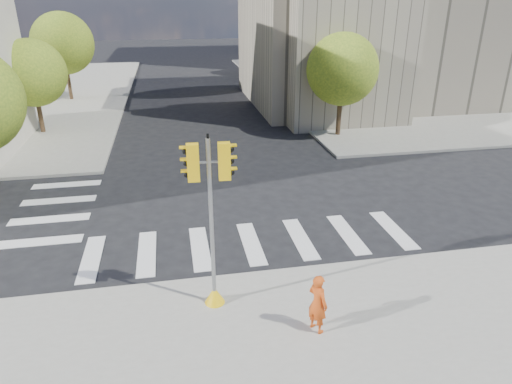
# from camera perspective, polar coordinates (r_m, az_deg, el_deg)

# --- Properties ---
(ground) EXTENTS (160.00, 160.00, 0.00)m
(ground) POSITION_cam_1_polar(r_m,az_deg,el_deg) (17.94, -1.44, -3.28)
(ground) COLOR black
(ground) RESTS_ON ground
(sidewalk_far_right) EXTENTS (28.00, 40.00, 0.15)m
(sidewalk_far_right) POSITION_cam_1_polar(r_m,az_deg,el_deg) (48.18, 17.76, 12.82)
(sidewalk_far_right) COLOR gray
(sidewalk_far_right) RESTS_ON ground
(civic_building) EXTENTS (26.00, 16.00, 19.39)m
(civic_building) POSITION_cam_1_polar(r_m,az_deg,el_deg) (39.38, 17.91, 21.25)
(civic_building) COLOR gray
(civic_building) RESTS_ON ground
(tree_lw_mid) EXTENTS (4.00, 4.00, 5.77)m
(tree_lw_mid) POSITION_cam_1_polar(r_m,az_deg,el_deg) (31.16, -26.18, 13.20)
(tree_lw_mid) COLOR #382616
(tree_lw_mid) RESTS_ON ground
(tree_lw_far) EXTENTS (4.80, 4.80, 6.95)m
(tree_lw_far) POSITION_cam_1_polar(r_m,az_deg,el_deg) (40.76, -23.01, 16.73)
(tree_lw_far) COLOR #382616
(tree_lw_far) RESTS_ON ground
(tree_re_near) EXTENTS (4.20, 4.20, 6.16)m
(tree_re_near) POSITION_cam_1_polar(r_m,az_deg,el_deg) (28.00, 10.74, 14.81)
(tree_re_near) COLOR #382616
(tree_re_near) RESTS_ON ground
(tree_re_mid) EXTENTS (4.60, 4.60, 6.66)m
(tree_re_mid) POSITION_cam_1_polar(r_m,az_deg,el_deg) (39.31, 4.29, 17.96)
(tree_re_mid) COLOR #382616
(tree_re_mid) RESTS_ON ground
(tree_re_far) EXTENTS (4.00, 4.00, 5.88)m
(tree_re_far) POSITION_cam_1_polar(r_m,az_deg,el_deg) (51.00, 0.65, 18.72)
(tree_re_far) COLOR #382616
(tree_re_far) RESTS_ON ground
(lamp_near) EXTENTS (0.35, 0.18, 8.11)m
(lamp_near) POSITION_cam_1_polar(r_m,az_deg,el_deg) (31.82, 9.05, 16.88)
(lamp_near) COLOR black
(lamp_near) RESTS_ON sidewalk_far_right
(lamp_far) EXTENTS (0.35, 0.18, 8.11)m
(lamp_far) POSITION_cam_1_polar(r_m,az_deg,el_deg) (45.21, 2.91, 18.99)
(lamp_far) COLOR black
(lamp_far) RESTS_ON sidewalk_far_right
(traffic_signal) EXTENTS (1.07, 0.56, 4.87)m
(traffic_signal) POSITION_cam_1_polar(r_m,az_deg,el_deg) (12.05, -5.52, -5.62)
(traffic_signal) COLOR yellow
(traffic_signal) RESTS_ON sidewalk_near
(photographer) EXTENTS (0.63, 0.71, 1.63)m
(photographer) POSITION_cam_1_polar(r_m,az_deg,el_deg) (11.84, 7.72, -13.62)
(photographer) COLOR #CA4813
(photographer) RESTS_ON sidewalk_near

